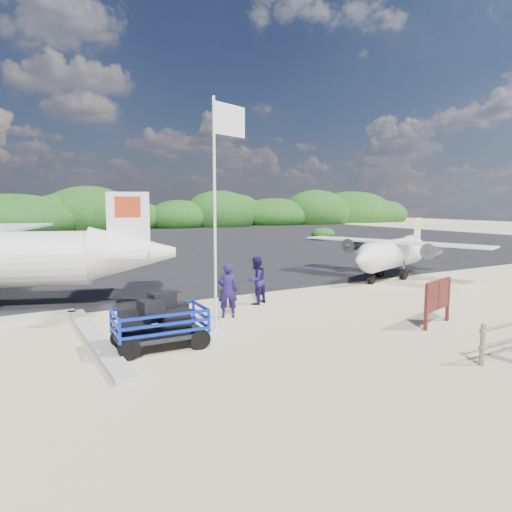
{
  "coord_description": "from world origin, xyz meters",
  "views": [
    {
      "loc": [
        -6.75,
        -11.3,
        3.83
      ],
      "look_at": [
        2.36,
        4.49,
        1.65
      ],
      "focal_mm": 32.0,
      "sensor_mm": 36.0,
      "label": 1
    }
  ],
  "objects_px": {
    "flagpole": "(216,332)",
    "aircraft_large": "(279,240)",
    "signboard": "(436,325)",
    "crew_a": "(228,291)",
    "baggage_cart": "(161,349)",
    "crew_b": "(256,280)"
  },
  "relations": [
    {
      "from": "flagpole",
      "to": "aircraft_large",
      "type": "distance_m",
      "value": 33.22
    },
    {
      "from": "signboard",
      "to": "crew_a",
      "type": "height_order",
      "value": "crew_a"
    },
    {
      "from": "signboard",
      "to": "baggage_cart",
      "type": "bearing_deg",
      "value": 150.29
    },
    {
      "from": "signboard",
      "to": "flagpole",
      "type": "bearing_deg",
      "value": 140.9
    },
    {
      "from": "baggage_cart",
      "to": "aircraft_large",
      "type": "relative_size",
      "value": 0.14
    },
    {
      "from": "crew_b",
      "to": "signboard",
      "type": "bearing_deg",
      "value": 97.64
    },
    {
      "from": "flagpole",
      "to": "crew_a",
      "type": "distance_m",
      "value": 1.95
    },
    {
      "from": "signboard",
      "to": "crew_b",
      "type": "distance_m",
      "value": 6.44
    },
    {
      "from": "crew_a",
      "to": "crew_b",
      "type": "bearing_deg",
      "value": -124.32
    },
    {
      "from": "baggage_cart",
      "to": "flagpole",
      "type": "height_order",
      "value": "flagpole"
    },
    {
      "from": "signboard",
      "to": "crew_b",
      "type": "relative_size",
      "value": 0.99
    },
    {
      "from": "crew_b",
      "to": "aircraft_large",
      "type": "bearing_deg",
      "value": -148.67
    },
    {
      "from": "crew_b",
      "to": "aircraft_large",
      "type": "xyz_separation_m",
      "value": [
        16.62,
        24.23,
        -0.9
      ]
    },
    {
      "from": "flagpole",
      "to": "aircraft_large",
      "type": "bearing_deg",
      "value": 54.03
    },
    {
      "from": "flagpole",
      "to": "baggage_cart",
      "type": "bearing_deg",
      "value": -160.86
    },
    {
      "from": "flagpole",
      "to": "aircraft_large",
      "type": "xyz_separation_m",
      "value": [
        19.52,
        26.89,
        0.0
      ]
    },
    {
      "from": "baggage_cart",
      "to": "crew_a",
      "type": "bearing_deg",
      "value": 36.79
    },
    {
      "from": "aircraft_large",
      "to": "signboard",
      "type": "bearing_deg",
      "value": 85.73
    },
    {
      "from": "crew_a",
      "to": "crew_b",
      "type": "distance_m",
      "value": 2.25
    },
    {
      "from": "signboard",
      "to": "crew_b",
      "type": "bearing_deg",
      "value": 106.56
    },
    {
      "from": "baggage_cart",
      "to": "signboard",
      "type": "height_order",
      "value": "signboard"
    },
    {
      "from": "crew_b",
      "to": "baggage_cart",
      "type": "bearing_deg",
      "value": 10.34
    }
  ]
}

